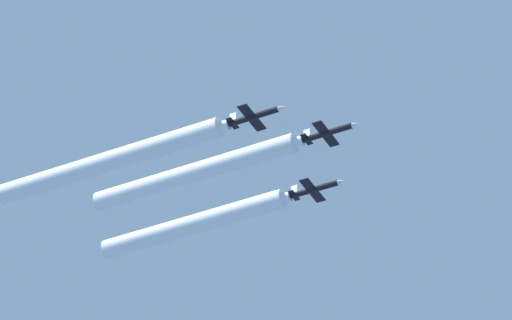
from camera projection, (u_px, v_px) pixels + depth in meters
jet_lead at (330, 132)px, 338.71m from camera, size 8.32×12.11×2.91m
jet_left_wingman at (316, 189)px, 349.72m from camera, size 8.32×12.11×2.91m
jet_right_wingman at (256, 116)px, 330.39m from camera, size 8.32×12.11×2.91m
smoke_trail_lead at (198, 172)px, 348.79m from camera, size 3.92×44.82×3.92m
smoke_trail_left_wingman at (196, 224)px, 359.21m from camera, size 3.92×41.57×3.92m
smoke_trail_right_wingman at (112, 161)px, 341.34m from camera, size 3.92×49.64×3.92m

